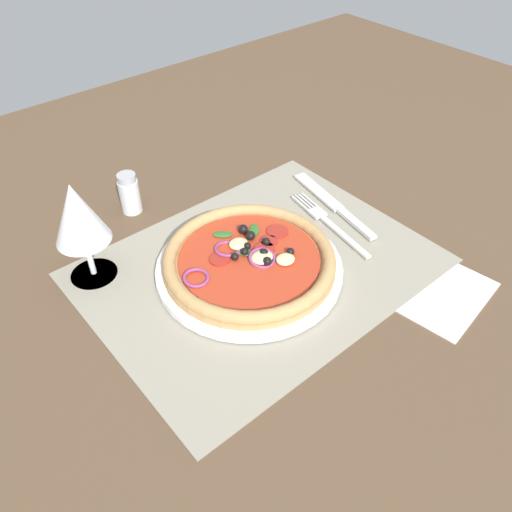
{
  "coord_description": "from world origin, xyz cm",
  "views": [
    {
      "loc": [
        -34.88,
        -40.57,
        49.59
      ],
      "look_at": [
        -0.52,
        0.0,
        2.49
      ],
      "focal_mm": 36.43,
      "sensor_mm": 36.0,
      "label": 1
    }
  ],
  "objects": [
    {
      "name": "napkin",
      "position": [
        15.13,
        -18.65,
        0.18
      ],
      "size": [
        15.42,
        14.25,
        0.36
      ],
      "primitive_type": "cube",
      "rotation": [
        0.0,
        0.0,
        0.14
      ],
      "color": "white",
      "rests_on": "ground_plane"
    },
    {
      "name": "fork",
      "position": [
        14.42,
        0.89,
        0.62
      ],
      "size": [
        4.34,
        18.01,
        0.44
      ],
      "rotation": [
        0.0,
        0.0,
        1.41
      ],
      "color": "silver",
      "rests_on": "placemat"
    },
    {
      "name": "placemat",
      "position": [
        0.0,
        0.0,
        0.2
      ],
      "size": [
        46.33,
        35.41,
        0.4
      ],
      "primitive_type": "cube",
      "color": "gray",
      "rests_on": "ground_plane"
    },
    {
      "name": "wine_glass",
      "position": [
        -18.31,
        13.65,
        10.05
      ],
      "size": [
        7.2,
        7.2,
        14.9
      ],
      "color": "silver",
      "rests_on": "ground_plane"
    },
    {
      "name": "pizza",
      "position": [
        -1.71,
        -0.33,
        2.57
      ],
      "size": [
        23.54,
        23.54,
        2.69
      ],
      "color": "tan",
      "rests_on": "plate"
    },
    {
      "name": "ground_plane",
      "position": [
        0.0,
        0.0,
        -1.2
      ],
      "size": [
        190.0,
        140.0,
        2.4
      ],
      "primitive_type": "cube",
      "color": "brown"
    },
    {
      "name": "pepper_shaker",
      "position": [
        -6.65,
        23.34,
        3.25
      ],
      "size": [
        3.2,
        3.2,
        6.7
      ],
      "color": "silver",
      "rests_on": "ground_plane"
    },
    {
      "name": "knife",
      "position": [
        18.43,
        3.32,
        0.65
      ],
      "size": [
        5.23,
        19.97,
        0.62
      ],
      "rotation": [
        0.0,
        0.0,
        1.39
      ],
      "color": "silver",
      "rests_on": "placemat"
    },
    {
      "name": "plate",
      "position": [
        -1.74,
        -0.38,
        0.95
      ],
      "size": [
        25.68,
        25.68,
        1.09
      ],
      "primitive_type": "cylinder",
      "color": "white",
      "rests_on": "placemat"
    }
  ]
}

